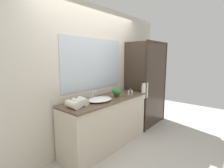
% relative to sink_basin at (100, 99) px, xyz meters
% --- Properties ---
extents(ground_plane, '(8.00, 8.00, 0.00)m').
position_rel_sink_basin_xyz_m(ground_plane, '(0.21, 0.03, -0.93)').
color(ground_plane, '#B7B2A8').
extents(wall_back_with_mirror, '(4.40, 0.06, 2.60)m').
position_rel_sink_basin_xyz_m(wall_back_with_mirror, '(0.21, 0.38, 0.37)').
color(wall_back_with_mirror, beige).
rests_on(wall_back_with_mirror, ground_plane).
extents(vanity_cabinet, '(1.80, 0.58, 0.90)m').
position_rel_sink_basin_xyz_m(vanity_cabinet, '(0.21, 0.04, -0.48)').
color(vanity_cabinet, beige).
rests_on(vanity_cabinet, ground_plane).
extents(shower_enclosure, '(1.20, 0.59, 2.00)m').
position_rel_sink_basin_xyz_m(shower_enclosure, '(1.48, -0.16, 0.09)').
color(shower_enclosure, '#2D2319').
rests_on(shower_enclosure, ground_plane).
extents(sink_basin, '(0.46, 0.34, 0.06)m').
position_rel_sink_basin_xyz_m(sink_basin, '(0.00, 0.00, 0.00)').
color(sink_basin, white).
rests_on(sink_basin, vanity_cabinet).
extents(faucet, '(0.17, 0.13, 0.16)m').
position_rel_sink_basin_xyz_m(faucet, '(-0.00, 0.18, 0.02)').
color(faucet, silver).
rests_on(faucet, vanity_cabinet).
extents(potted_plant, '(0.19, 0.19, 0.18)m').
position_rel_sink_basin_xyz_m(potted_plant, '(0.43, -0.02, 0.07)').
color(potted_plant, '#473828').
rests_on(potted_plant, vanity_cabinet).
extents(soap_dish, '(0.10, 0.07, 0.04)m').
position_rel_sink_basin_xyz_m(soap_dish, '(0.61, 0.18, -0.02)').
color(soap_dish, silver).
rests_on(soap_dish, vanity_cabinet).
extents(amenity_bottle_conditioner, '(0.03, 0.03, 0.10)m').
position_rel_sink_basin_xyz_m(amenity_bottle_conditioner, '(0.73, -0.09, 0.02)').
color(amenity_bottle_conditioner, silver).
rests_on(amenity_bottle_conditioner, vanity_cabinet).
extents(amenity_bottle_shampoo, '(0.03, 0.03, 0.08)m').
position_rel_sink_basin_xyz_m(amenity_bottle_shampoo, '(0.87, -0.08, 0.01)').
color(amenity_bottle_shampoo, white).
rests_on(amenity_bottle_shampoo, vanity_cabinet).
extents(amenity_bottle_lotion, '(0.03, 0.03, 0.08)m').
position_rel_sink_basin_xyz_m(amenity_bottle_lotion, '(0.95, 0.02, 0.01)').
color(amenity_bottle_lotion, '#4C7056').
rests_on(amenity_bottle_lotion, vanity_cabinet).
extents(rolled_towel_near_edge, '(0.12, 0.26, 0.11)m').
position_rel_sink_basin_xyz_m(rolled_towel_near_edge, '(-0.55, 0.03, 0.02)').
color(rolled_towel_near_edge, silver).
rests_on(rolled_towel_near_edge, vanity_cabinet).
extents(rolled_towel_middle, '(0.15, 0.25, 0.11)m').
position_rel_sink_basin_xyz_m(rolled_towel_middle, '(-0.44, 0.05, 0.03)').
color(rolled_towel_middle, silver).
rests_on(rolled_towel_middle, vanity_cabinet).
extents(rolled_towel_far_edge, '(0.16, 0.23, 0.12)m').
position_rel_sink_basin_xyz_m(rolled_towel_far_edge, '(-0.33, 0.05, 0.03)').
color(rolled_towel_far_edge, silver).
rests_on(rolled_towel_far_edge, vanity_cabinet).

